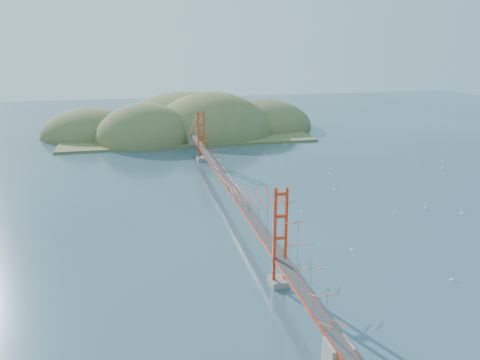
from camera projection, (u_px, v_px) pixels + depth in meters
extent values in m
plane|color=#2C4759|center=(227.00, 201.00, 82.07)|extent=(320.00, 320.00, 0.00)
cube|color=gray|center=(279.00, 281.00, 53.96)|extent=(2.00, 2.40, 0.70)
cube|color=gray|center=(202.00, 159.00, 109.98)|extent=(2.00, 2.40, 0.70)
cube|color=#B72D14|center=(227.00, 183.00, 81.12)|extent=(1.40, 92.00, 0.16)
cube|color=#B72D14|center=(227.00, 184.00, 81.18)|extent=(1.33, 92.00, 0.24)
cube|color=#38383A|center=(227.00, 182.00, 81.10)|extent=(1.19, 92.00, 0.03)
cube|color=gray|center=(338.00, 360.00, 38.65)|extent=(2.00, 2.20, 3.30)
cube|color=gray|center=(193.00, 140.00, 124.54)|extent=(2.20, 2.60, 3.30)
cube|color=olive|center=(185.00, 133.00, 141.75)|extent=(70.00, 40.00, 0.60)
ellipsoid|color=olive|center=(146.00, 141.00, 131.76)|extent=(28.00, 28.00, 21.00)
ellipsoid|color=olive|center=(212.00, 134.00, 141.68)|extent=(36.00, 36.00, 25.00)
ellipsoid|color=olive|center=(262.00, 127.00, 153.04)|extent=(32.00, 32.00, 18.00)
ellipsoid|color=olive|center=(90.00, 135.00, 139.51)|extent=(28.00, 28.00, 16.00)
ellipsoid|color=olive|center=(186.00, 125.00, 155.32)|extent=(44.00, 44.00, 22.00)
cube|color=white|center=(412.00, 156.00, 113.68)|extent=(0.42, 0.47, 0.09)
cylinder|color=white|center=(412.00, 155.00, 113.61)|extent=(0.01, 0.01, 0.52)
cube|color=white|center=(417.00, 165.00, 105.70)|extent=(0.38, 0.50, 0.09)
cylinder|color=white|center=(417.00, 164.00, 105.62)|extent=(0.01, 0.01, 0.53)
cube|color=white|center=(461.00, 213.00, 76.07)|extent=(0.20, 0.49, 0.09)
cylinder|color=white|center=(462.00, 212.00, 75.99)|extent=(0.01, 0.01, 0.52)
cube|color=white|center=(281.00, 165.00, 105.60)|extent=(0.61, 0.31, 0.11)
cylinder|color=white|center=(281.00, 164.00, 105.51)|extent=(0.02, 0.02, 0.64)
cube|color=white|center=(443.00, 169.00, 102.66)|extent=(0.60, 0.35, 0.10)
cylinder|color=white|center=(443.00, 167.00, 102.57)|extent=(0.02, 0.02, 0.62)
cube|color=white|center=(352.00, 250.00, 62.81)|extent=(0.20, 0.51, 0.09)
cylinder|color=white|center=(352.00, 248.00, 62.73)|extent=(0.01, 0.01, 0.54)
cube|color=white|center=(285.00, 144.00, 126.58)|extent=(0.37, 0.58, 0.10)
cylinder|color=white|center=(285.00, 143.00, 126.50)|extent=(0.02, 0.02, 0.60)
cube|color=white|center=(267.00, 160.00, 110.25)|extent=(0.62, 0.24, 0.11)
cylinder|color=white|center=(267.00, 158.00, 110.15)|extent=(0.02, 0.02, 0.67)
cube|color=white|center=(334.00, 189.00, 88.42)|extent=(0.50, 0.56, 0.10)
cylinder|color=white|center=(334.00, 188.00, 88.33)|extent=(0.02, 0.02, 0.62)
cube|color=white|center=(302.00, 212.00, 76.75)|extent=(0.19, 0.55, 0.10)
cylinder|color=white|center=(302.00, 210.00, 76.67)|extent=(0.02, 0.02, 0.60)
cube|color=white|center=(452.00, 280.00, 54.80)|extent=(0.53, 0.42, 0.09)
cylinder|color=white|center=(452.00, 278.00, 54.72)|extent=(0.02, 0.02, 0.57)
cube|color=white|center=(394.00, 213.00, 76.00)|extent=(0.53, 0.25, 0.09)
cylinder|color=white|center=(394.00, 212.00, 75.92)|extent=(0.01, 0.01, 0.56)
cube|color=white|center=(332.00, 146.00, 125.10)|extent=(0.50, 0.23, 0.09)
cylinder|color=white|center=(332.00, 145.00, 125.02)|extent=(0.01, 0.01, 0.52)
cube|color=white|center=(425.00, 208.00, 78.32)|extent=(0.53, 0.53, 0.10)
cylinder|color=white|center=(425.00, 206.00, 78.23)|extent=(0.02, 0.02, 0.62)
cube|color=white|center=(330.00, 173.00, 98.89)|extent=(0.40, 0.66, 0.11)
cylinder|color=white|center=(330.00, 172.00, 98.79)|extent=(0.02, 0.02, 0.69)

